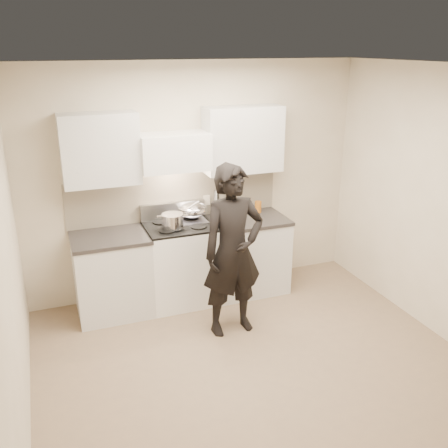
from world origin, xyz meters
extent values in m
plane|color=#7F684E|center=(0.00, 0.00, 0.00)|extent=(4.00, 4.00, 0.00)
cube|color=beige|center=(0.00, 1.75, 1.35)|extent=(4.00, 0.04, 2.70)
cube|color=beige|center=(0.00, -1.75, 1.35)|extent=(4.00, 0.04, 2.70)
cube|color=beige|center=(-2.00, 0.00, 1.35)|extent=(0.04, 3.50, 2.70)
cube|color=beige|center=(2.00, 0.00, 1.35)|extent=(0.04, 3.50, 2.70)
cube|color=silver|center=(0.00, 0.00, 2.69)|extent=(4.00, 3.50, 0.02)
cube|color=#F6E4C7|center=(-0.25, 1.74, 1.19)|extent=(2.50, 0.02, 0.53)
cube|color=#9D9D9E|center=(-0.30, 1.70, 1.03)|extent=(0.76, 0.08, 0.20)
cube|color=white|center=(-0.30, 1.55, 1.75)|extent=(0.76, 0.40, 0.40)
cylinder|color=silver|center=(-0.30, 1.37, 1.57)|extent=(0.66, 0.02, 0.02)
cube|color=silver|center=(0.53, 1.58, 1.83)|extent=(0.90, 0.33, 0.75)
cube|color=silver|center=(-1.08, 1.58, 1.83)|extent=(0.80, 0.33, 0.75)
cube|color=beige|center=(0.13, 1.73, 1.10)|extent=(0.08, 0.01, 0.12)
cube|color=white|center=(-0.30, 1.43, 0.46)|extent=(0.76, 0.65, 0.92)
cube|color=black|center=(-0.30, 1.43, 0.93)|extent=(0.76, 0.65, 0.02)
cube|color=#B1AEC0|center=(-0.14, 1.54, 0.95)|extent=(0.36, 0.34, 0.01)
cylinder|color=silver|center=(-0.30, 1.13, 0.78)|extent=(0.62, 0.02, 0.02)
cylinder|color=black|center=(-0.48, 1.28, 0.95)|extent=(0.18, 0.18, 0.01)
cylinder|color=black|center=(-0.12, 1.28, 0.95)|extent=(0.18, 0.18, 0.01)
cylinder|color=black|center=(-0.48, 1.57, 0.95)|extent=(0.18, 0.18, 0.01)
cylinder|color=black|center=(-0.12, 1.57, 0.95)|extent=(0.18, 0.18, 0.01)
cube|color=silver|center=(0.53, 1.43, 0.44)|extent=(0.90, 0.65, 0.88)
cube|color=black|center=(0.53, 1.43, 0.90)|extent=(0.92, 0.67, 0.04)
cube|color=silver|center=(-1.08, 1.43, 0.44)|extent=(0.80, 0.65, 0.88)
cube|color=black|center=(-1.08, 1.43, 0.90)|extent=(0.82, 0.67, 0.04)
ellipsoid|color=silver|center=(-0.10, 1.57, 1.05)|extent=(0.32, 0.32, 0.18)
torus|color=silver|center=(-0.10, 1.57, 1.09)|extent=(0.33, 0.33, 0.01)
ellipsoid|color=beige|center=(-0.10, 1.57, 1.04)|extent=(0.18, 0.18, 0.08)
cylinder|color=silver|center=(-0.15, 1.44, 1.14)|extent=(0.13, 0.22, 0.17)
cylinder|color=silver|center=(-0.40, 1.32, 1.04)|extent=(0.29, 0.29, 0.16)
cube|color=silver|center=(-0.54, 1.36, 1.10)|extent=(0.05, 0.04, 0.01)
cube|color=silver|center=(-0.26, 1.29, 1.10)|extent=(0.05, 0.04, 0.01)
cylinder|color=#9D9D9E|center=(0.22, 1.63, 1.00)|extent=(0.12, 0.12, 0.17)
cylinder|color=black|center=(0.25, 1.64, 1.09)|extent=(0.01, 0.01, 0.30)
cylinder|color=silver|center=(0.24, 1.65, 1.09)|extent=(0.01, 0.01, 0.30)
cylinder|color=#9D9D9E|center=(0.22, 1.66, 1.09)|extent=(0.01, 0.01, 0.30)
cylinder|color=black|center=(0.20, 1.65, 1.09)|extent=(0.01, 0.01, 0.30)
cylinder|color=#9D9D9E|center=(0.20, 1.63, 1.09)|extent=(0.01, 0.01, 0.30)
cylinder|color=silver|center=(0.21, 1.61, 1.09)|extent=(0.01, 0.01, 0.30)
cylinder|color=black|center=(0.23, 1.60, 1.09)|extent=(0.01, 0.01, 0.30)
cylinder|color=#9D9D9E|center=(0.25, 1.62, 1.09)|extent=(0.01, 0.01, 0.30)
cylinder|color=#D16A07|center=(0.47, 1.60, 0.96)|extent=(0.04, 0.04, 0.08)
cylinder|color=red|center=(0.47, 1.60, 1.01)|extent=(0.05, 0.05, 0.03)
cylinder|color=#A55B18|center=(0.74, 1.59, 0.99)|extent=(0.08, 0.08, 0.14)
imported|color=black|center=(0.03, 0.62, 0.90)|extent=(0.68, 0.47, 1.79)
camera|label=1|loc=(-1.67, -3.67, 2.87)|focal=40.00mm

